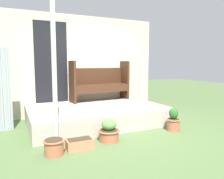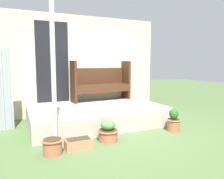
% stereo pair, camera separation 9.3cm
% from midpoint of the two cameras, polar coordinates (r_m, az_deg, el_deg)
% --- Properties ---
extents(ground_plane, '(24.00, 24.00, 0.00)m').
position_cam_midpoint_polar(ground_plane, '(4.29, 1.21, -11.59)').
color(ground_plane, '#516B3D').
extents(porch_slab, '(2.98, 1.97, 0.38)m').
position_cam_midpoint_polar(porch_slab, '(5.08, -4.64, -6.49)').
color(porch_slab, '#B7B2A5').
rests_on(porch_slab, ground_plane).
extents(house_wall, '(4.18, 0.08, 2.60)m').
position_cam_midpoint_polar(house_wall, '(5.90, -8.55, 6.20)').
color(house_wall, beige).
rests_on(house_wall, ground_plane).
extents(support_post, '(0.08, 0.08, 2.49)m').
position_cam_midpoint_polar(support_post, '(3.59, -15.57, 4.82)').
color(support_post, silver).
rests_on(support_post, ground_plane).
extents(bench, '(1.61, 0.52, 1.04)m').
position_cam_midpoint_polar(bench, '(5.79, -3.68, 2.17)').
color(bench, '#422616').
rests_on(bench, porch_slab).
extents(flower_pot_left, '(0.32, 0.32, 0.24)m').
position_cam_midpoint_polar(flower_pot_left, '(3.46, -15.70, -14.13)').
color(flower_pot_left, '#B76647').
rests_on(flower_pot_left, ground_plane).
extents(flower_pot_middle, '(0.38, 0.38, 0.39)m').
position_cam_midpoint_polar(flower_pot_middle, '(3.89, -1.53, -10.92)').
color(flower_pot_middle, '#B76647').
rests_on(flower_pot_middle, ground_plane).
extents(flower_pot_right, '(0.28, 0.28, 0.47)m').
position_cam_midpoint_polar(flower_pot_right, '(4.61, 15.17, -7.86)').
color(flower_pot_right, '#B76647').
rests_on(flower_pot_right, ground_plane).
extents(planter_box_rect, '(0.42, 0.23, 0.17)m').
position_cam_midpoint_polar(planter_box_rect, '(3.62, -9.22, -13.84)').
color(planter_box_rect, tan).
rests_on(planter_box_rect, ground_plane).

